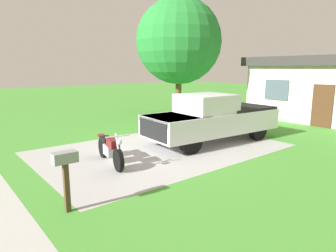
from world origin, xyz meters
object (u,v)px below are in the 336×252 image
(pickup_truck, at_px, (214,118))
(mailbox, at_px, (65,166))
(shade_tree, at_px, (179,41))
(motorcycle, at_px, (110,149))

(pickup_truck, height_order, mailbox, pickup_truck)
(pickup_truck, bearing_deg, shade_tree, 151.09)
(pickup_truck, height_order, shade_tree, shade_tree)
(shade_tree, bearing_deg, motorcycle, -53.26)
(pickup_truck, distance_m, shade_tree, 7.55)
(pickup_truck, bearing_deg, motorcycle, -90.45)
(motorcycle, relative_size, shade_tree, 0.32)
(pickup_truck, distance_m, mailbox, 7.09)
(motorcycle, distance_m, mailbox, 3.15)
(mailbox, height_order, shade_tree, shade_tree)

